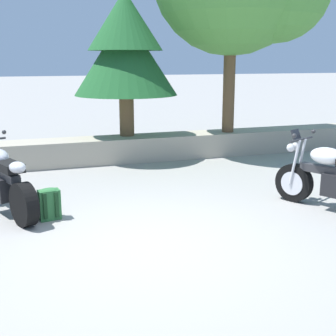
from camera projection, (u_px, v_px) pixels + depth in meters
The scene contains 6 objects.
ground_plane at pixel (147, 243), 5.83m from camera, with size 120.00×120.00×0.00m, color gray.
stone_wall at pixel (86, 151), 10.19m from camera, with size 36.00×0.80×0.55m, color #A89E89.
motorcycle_silver_near_left at pixel (3, 182), 6.87m from camera, with size 1.01×1.97×1.18m.
motorcycle_white_centre at pixel (336, 180), 6.96m from camera, with size 1.12×1.92×1.18m.
rider_backpack at pixel (49, 203), 6.64m from camera, with size 0.32×0.29×0.47m.
pine_tree_far_left at pixel (125, 46), 10.14m from camera, with size 2.30×2.30×3.17m.
Camera 1 is at (-1.49, -5.26, 2.27)m, focal length 49.29 mm.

